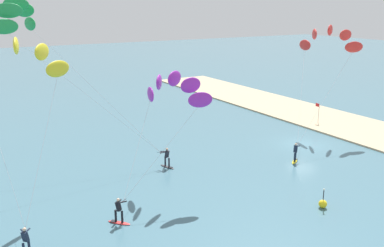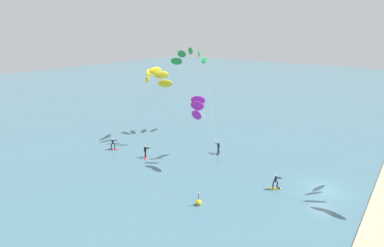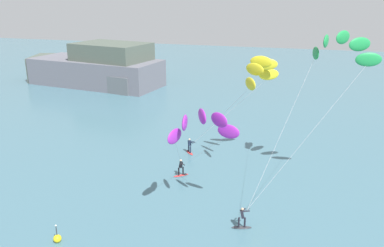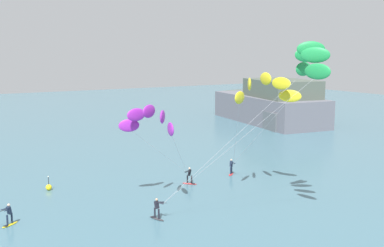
% 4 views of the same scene
% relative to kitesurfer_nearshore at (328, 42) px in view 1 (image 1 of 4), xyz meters
% --- Properties ---
extents(ground_plane, '(240.00, 240.00, 0.00)m').
position_rel_kitesurfer_nearshore_xyz_m(ground_plane, '(-2.49, 5.07, -9.44)').
color(ground_plane, '#426B7A').
extents(sand_strip, '(80.00, 9.33, 0.16)m').
position_rel_kitesurfer_nearshore_xyz_m(sand_strip, '(-2.49, -3.98, -9.36)').
color(sand_strip, tan).
rests_on(sand_strip, ground).
extents(kitesurfer_nearshore, '(9.56, 12.58, 11.12)m').
position_rel_kitesurfer_nearshore_xyz_m(kitesurfer_nearshore, '(0.00, 0.00, 0.00)').
color(kitesurfer_nearshore, yellow).
rests_on(kitesurfer_nearshore, ground).
extents(kitesurfer_mid_water, '(7.00, 8.59, 8.57)m').
position_rel_kitesurfer_nearshore_xyz_m(kitesurfer_mid_water, '(-4.68, 20.54, -2.38)').
color(kitesurfer_mid_water, red).
rests_on(kitesurfer_mid_water, ground).
extents(kitesurfer_far_out, '(9.92, 12.26, 13.62)m').
position_rel_kitesurfer_nearshore_xyz_m(kitesurfer_far_out, '(4.76, 28.48, 2.43)').
color(kitesurfer_far_out, '#333338').
rests_on(kitesurfer_far_out, ground).
extents(kitesurfer_downwind, '(9.54, 6.39, 11.09)m').
position_rel_kitesurfer_nearshore_xyz_m(kitesurfer_downwind, '(-1.93, 30.24, -0.02)').
color(kitesurfer_downwind, red).
rests_on(kitesurfer_downwind, ground).
extents(marker_buoy, '(0.56, 0.56, 1.38)m').
position_rel_kitesurfer_nearshore_xyz_m(marker_buoy, '(-13.12, 13.86, -9.14)').
color(marker_buoy, yellow).
rests_on(marker_buoy, ground).
extents(beach_flag, '(0.57, 0.05, 2.20)m').
position_rel_kitesurfer_nearshore_xyz_m(beach_flag, '(2.37, -1.84, -7.74)').
color(beach_flag, gray).
rests_on(beach_flag, sand_strip).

